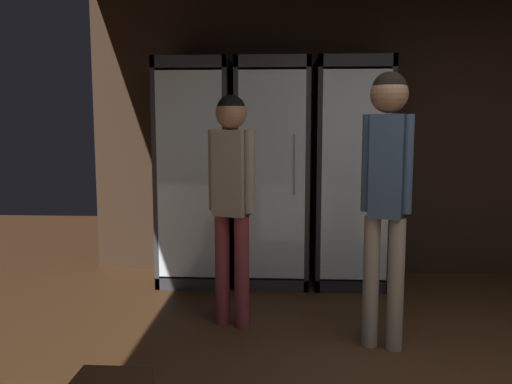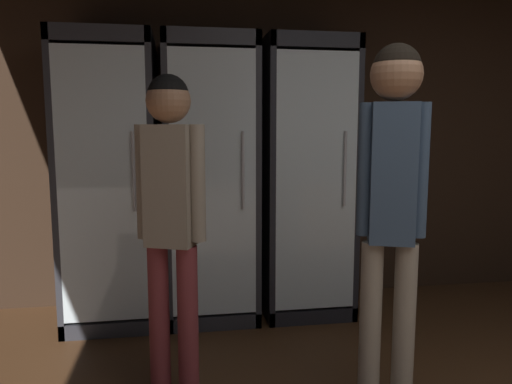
% 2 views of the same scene
% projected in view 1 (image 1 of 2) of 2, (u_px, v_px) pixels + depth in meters
% --- Properties ---
extents(wall_back, '(6.00, 0.06, 2.80)m').
position_uv_depth(wall_back, '(409.00, 126.00, 4.76)').
color(wall_back, black).
rests_on(wall_back, ground).
extents(cooler_far_left, '(0.63, 0.66, 1.97)m').
position_uv_depth(cooler_far_left, '(197.00, 175.00, 4.59)').
color(cooler_far_left, '#2B2B30').
rests_on(cooler_far_left, ground).
extents(cooler_left, '(0.63, 0.66, 1.97)m').
position_uv_depth(cooler_left, '(273.00, 176.00, 4.56)').
color(cooler_left, '#2B2B30').
rests_on(cooler_left, ground).
extents(cooler_center, '(0.63, 0.66, 1.97)m').
position_uv_depth(cooler_center, '(350.00, 176.00, 4.52)').
color(cooler_center, black).
rests_on(cooler_center, ground).
extents(shopper_near, '(0.33, 0.23, 1.60)m').
position_uv_depth(shopper_near, '(231.00, 183.00, 3.48)').
color(shopper_near, brown).
rests_on(shopper_near, ground).
extents(shopper_far, '(0.29, 0.23, 1.71)m').
position_uv_depth(shopper_far, '(387.00, 175.00, 3.09)').
color(shopper_far, gray).
rests_on(shopper_far, ground).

